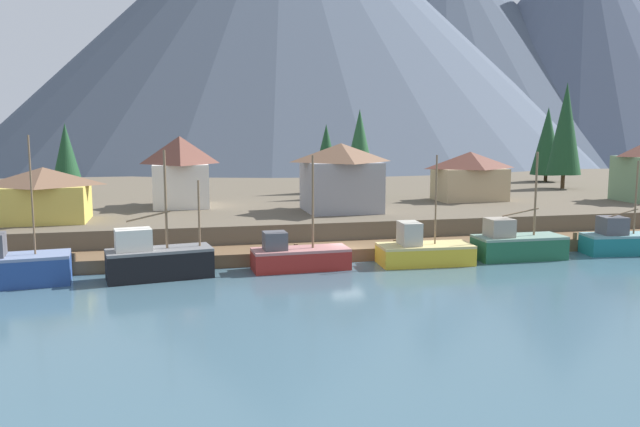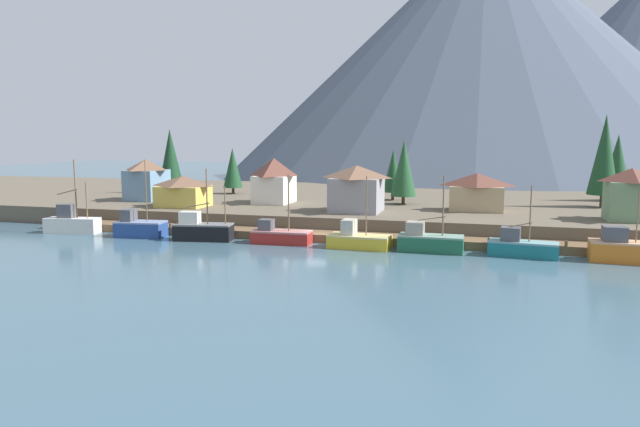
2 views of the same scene
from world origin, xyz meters
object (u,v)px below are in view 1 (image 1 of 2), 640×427
object	(u,v)px
fishing_boat_black	(157,260)
house_white	(180,171)
fishing_boat_red	(298,257)
conifer_back_right	(326,153)
fishing_boat_yellow	(423,251)
fishing_boat_blue	(19,267)
house_grey	(341,177)
conifer_mid_right	(547,141)
conifer_near_left	(66,155)
house_yellow	(44,194)
conifer_back_left	(565,129)
fishing_boat_green	(517,245)
house_tan	(470,176)
fishing_boat_teal	(624,241)
conifer_mid_left	(360,148)

from	to	relation	value
fishing_boat_black	house_white	size ratio (longest dim) A/B	1.26
fishing_boat_red	conifer_back_right	xyz separation A→B (m)	(9.07, 29.38, 6.32)
fishing_boat_yellow	fishing_boat_blue	bearing A→B (deg)	-176.97
fishing_boat_yellow	house_grey	distance (m)	14.32
fishing_boat_yellow	house_grey	bearing A→B (deg)	105.91
fishing_boat_black	conifer_mid_right	bearing A→B (deg)	26.37
house_grey	conifer_near_left	xyz separation A→B (m)	(-27.35, 19.40, 1.47)
house_white	house_yellow	world-z (taller)	house_white
conifer_mid_right	conifer_back_left	world-z (taller)	conifer_back_left
fishing_boat_green	house_tan	bearing A→B (deg)	76.06
fishing_boat_teal	house_white	bearing A→B (deg)	157.00
conifer_mid_left	house_white	bearing A→B (deg)	-169.16
conifer_back_left	house_grey	bearing A→B (deg)	-155.78
fishing_boat_teal	conifer_mid_right	distance (m)	42.15
fishing_boat_red	conifer_back_right	distance (m)	31.39
fishing_boat_red	house_tan	xyz separation A→B (m)	(22.50, 18.45, 4.24)
fishing_boat_red	house_white	xyz separation A→B (m)	(-8.17, 19.96, 5.13)
house_tan	conifer_mid_left	xyz separation A→B (m)	(-10.93, 5.29, 2.88)
fishing_boat_green	house_yellow	size ratio (longest dim) A/B	1.16
house_white	conifer_mid_right	size ratio (longest dim) A/B	0.65
fishing_boat_yellow	fishing_boat_green	world-z (taller)	fishing_boat_green
conifer_mid_left	conifer_back_right	world-z (taller)	conifer_mid_left
conifer_near_left	house_white	bearing A→B (deg)	-44.31
fishing_boat_black	house_yellow	world-z (taller)	fishing_boat_black
fishing_boat_blue	fishing_boat_teal	size ratio (longest dim) A/B	1.29
fishing_boat_yellow	house_white	bearing A→B (deg)	134.10
fishing_boat_black	house_grey	world-z (taller)	house_grey
fishing_boat_black	house_grey	distance (m)	21.85
fishing_boat_teal	conifer_near_left	world-z (taller)	conifer_near_left
fishing_boat_black	conifer_back_left	bearing A→B (deg)	20.50
fishing_boat_black	fishing_boat_teal	bearing A→B (deg)	-8.50
fishing_boat_black	house_yellow	distance (m)	15.86
fishing_boat_yellow	house_white	size ratio (longest dim) A/B	1.18
conifer_mid_right	conifer_back_left	size ratio (longest dim) A/B	0.79
fishing_boat_teal	conifer_mid_left	bearing A→B (deg)	130.07
conifer_mid_right	fishing_boat_blue	bearing A→B (deg)	-148.64
house_grey	house_tan	xyz separation A→B (m)	(15.91, 5.59, -0.57)
house_tan	conifer_back_left	distance (m)	20.68
fishing_boat_teal	house_yellow	size ratio (longest dim) A/B	1.05
fishing_boat_black	conifer_mid_left	size ratio (longest dim) A/B	0.90
house_yellow	conifer_back_left	distance (m)	62.02
fishing_boat_red	house_yellow	world-z (taller)	fishing_boat_red
conifer_near_left	conifer_back_left	world-z (taller)	conifer_back_left
fishing_boat_blue	house_tan	xyz separation A→B (m)	(41.48, 18.89, 3.99)
fishing_boat_blue	fishing_boat_black	distance (m)	8.91
conifer_back_right	house_tan	bearing A→B (deg)	-39.15
fishing_boat_yellow	conifer_near_left	bearing A→B (deg)	135.81
conifer_near_left	conifer_back_left	distance (m)	61.16
fishing_boat_red	house_grey	world-z (taller)	house_grey
house_tan	house_yellow	bearing A→B (deg)	-170.92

